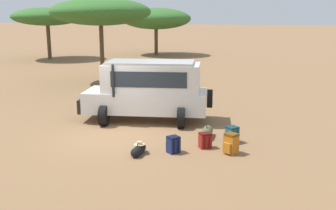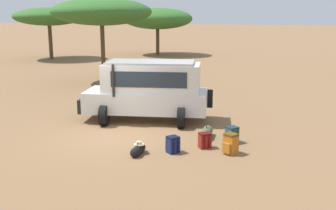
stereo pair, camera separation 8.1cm
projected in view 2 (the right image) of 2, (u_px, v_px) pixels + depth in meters
The scene contains 11 objects.
ground_plane at pixel (115, 136), 14.09m from camera, with size 320.00×320.00×0.00m, color olive.
safari_vehicle at pixel (149, 89), 15.92m from camera, with size 5.48×3.35×2.44m.
backpack_beside_front_wheel at pixel (205, 141), 12.80m from camera, with size 0.48×0.49×0.51m.
backpack_cluster_center at pixel (232, 135), 13.34m from camera, with size 0.51×0.50×0.56m.
backpack_near_rear_wheel at pixel (231, 144), 12.24m from camera, with size 0.49×0.51×0.66m.
backpack_outermost at pixel (173, 145), 12.36m from camera, with size 0.50×0.49×0.54m.
duffel_bag_low_black_case at pixel (138, 150), 12.21m from camera, with size 0.34×0.84×0.39m.
duffel_bag_soft_canvas at pixel (207, 133), 13.88m from camera, with size 0.41×0.99×0.46m.
acacia_tree_far_left at pixel (49, 17), 37.54m from camera, with size 6.61×6.79×4.91m.
acacia_tree_left_mid at pixel (158, 19), 41.50m from camera, with size 7.43×6.91×4.94m.
acacia_tree_centre_back at pixel (102, 12), 24.22m from camera, with size 6.28×5.96×5.25m.
Camera 2 is at (6.05, -12.19, 4.26)m, focal length 42.00 mm.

